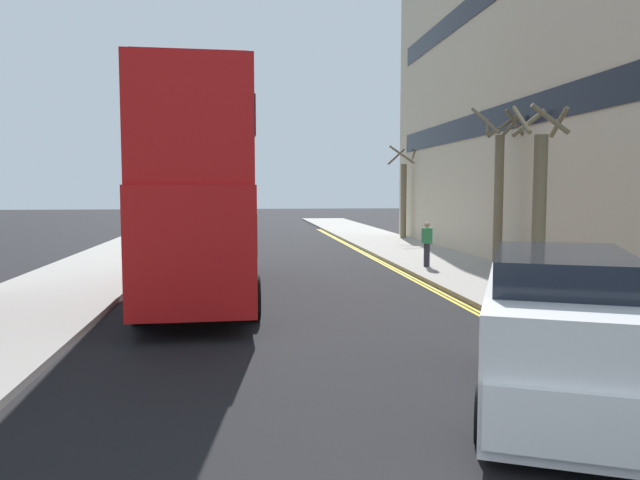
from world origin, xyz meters
TOP-DOWN VIEW (x-y plane):
  - sidewalk_right at (6.50, 16.00)m, footprint 4.00×80.00m
  - sidewalk_left at (-6.50, 16.00)m, footprint 4.00×80.00m
  - kerb_line_outer at (4.40, 14.00)m, footprint 0.10×56.00m
  - kerb_line_inner at (4.24, 14.00)m, footprint 0.10×56.00m
  - double_decker_bus_away at (-2.37, 14.23)m, footprint 3.00×10.86m
  - taxi_minivan at (2.90, 4.68)m, footprint 3.69×5.15m
  - pedestrian_far at (5.41, 18.68)m, footprint 0.34×0.22m
  - street_tree_near at (6.34, 12.12)m, footprint 1.18×1.24m
  - street_tree_mid at (7.98, 31.51)m, footprint 1.62×1.93m
  - street_tree_far at (7.75, 17.84)m, footprint 1.78×1.76m
  - townhouse_terrace_right at (13.50, 20.43)m, footprint 10.08×28.00m

SIDE VIEW (x-z plane):
  - kerb_line_outer at x=4.40m, z-range 0.00..0.01m
  - kerb_line_inner at x=4.24m, z-range 0.00..0.01m
  - sidewalk_right at x=6.50m, z-range 0.00..0.14m
  - sidewalk_left at x=-6.50m, z-range 0.00..0.14m
  - pedestrian_far at x=5.41m, z-range 0.18..1.80m
  - taxi_minivan at x=2.90m, z-range 0.01..2.13m
  - street_tree_near at x=6.34m, z-range 0.03..5.03m
  - street_tree_mid at x=7.98m, z-range -0.07..5.22m
  - street_tree_far at x=7.75m, z-range 0.08..5.78m
  - double_decker_bus_away at x=-2.37m, z-range 0.21..5.85m
  - townhouse_terrace_right at x=13.50m, z-range 0.00..14.83m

